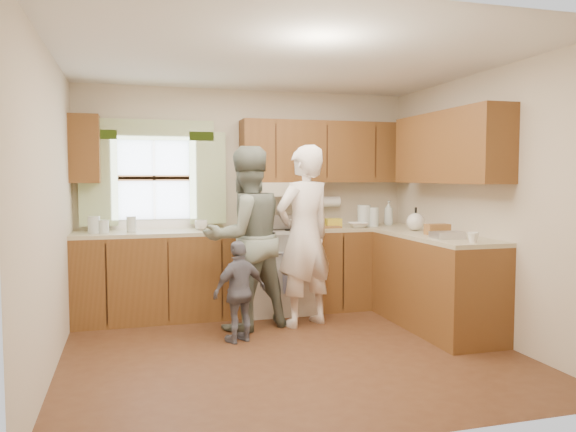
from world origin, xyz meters
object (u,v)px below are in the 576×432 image
object	(u,v)px
woman_left	(304,236)
child	(240,291)
stove	(280,270)
woman_right	(246,238)

from	to	relation	value
woman_left	child	xyz separation A→B (m)	(-0.74, -0.40, -0.45)
stove	child	distance (m)	1.23
stove	woman_left	bearing A→B (deg)	-82.50
stove	woman_left	xyz separation A→B (m)	(0.08, -0.63, 0.45)
stove	woman_left	world-z (taller)	woman_left
child	woman_left	bearing A→B (deg)	-174.39
stove	woman_right	bearing A→B (deg)	-131.13
stove	child	size ratio (longest dim) A/B	1.14
woman_left	child	bearing A→B (deg)	7.12
child	stove	bearing A→B (deg)	-145.30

